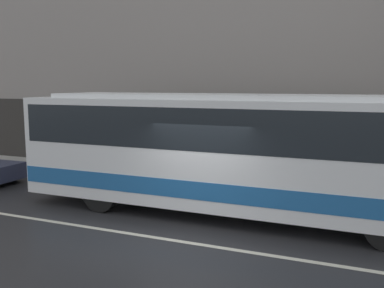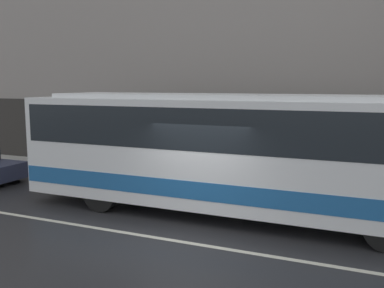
# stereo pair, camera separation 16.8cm
# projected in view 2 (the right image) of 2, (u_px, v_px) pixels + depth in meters

# --- Properties ---
(ground_plane) EXTENTS (60.00, 60.00, 0.00)m
(ground_plane) POSITION_uv_depth(u_px,v_px,m) (181.00, 242.00, 9.43)
(ground_plane) COLOR #262628
(sidewalk) EXTENTS (60.00, 2.40, 0.18)m
(sidewalk) POSITION_uv_depth(u_px,v_px,m) (248.00, 187.00, 14.13)
(sidewalk) COLOR #A09E99
(sidewalk) RESTS_ON ground_plane
(lane_stripe) EXTENTS (54.00, 0.14, 0.01)m
(lane_stripe) POSITION_uv_depth(u_px,v_px,m) (181.00, 242.00, 9.43)
(lane_stripe) COLOR beige
(lane_stripe) RESTS_ON ground_plane
(transit_bus) EXTENTS (11.16, 2.48, 3.19)m
(transit_bus) POSITION_uv_depth(u_px,v_px,m) (224.00, 148.00, 11.17)
(transit_bus) COLOR white
(transit_bus) RESTS_ON ground_plane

